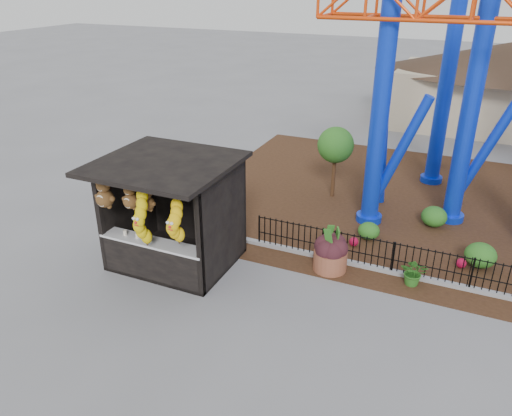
% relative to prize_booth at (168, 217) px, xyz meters
% --- Properties ---
extents(ground, '(120.00, 120.00, 0.00)m').
position_rel_prize_booth_xyz_m(ground, '(3.01, -0.91, -1.53)').
color(ground, slate).
rests_on(ground, ground).
extents(mulch_bed, '(18.00, 12.00, 0.02)m').
position_rel_prize_booth_xyz_m(mulch_bed, '(7.01, 7.09, -1.52)').
color(mulch_bed, '#331E11').
rests_on(mulch_bed, ground).
extents(curb, '(18.00, 0.18, 0.12)m').
position_rel_prize_booth_xyz_m(curb, '(7.01, 2.09, -1.47)').
color(curb, gray).
rests_on(curb, ground).
extents(prize_booth, '(3.50, 3.40, 3.12)m').
position_rel_prize_booth_xyz_m(prize_booth, '(0.00, 0.00, 0.00)').
color(prize_booth, black).
rests_on(prize_booth, ground).
extents(picket_fence, '(12.20, 0.06, 1.00)m').
position_rel_prize_booth_xyz_m(picket_fence, '(7.91, 2.09, -1.03)').
color(picket_fence, black).
rests_on(picket_fence, ground).
extents(terracotta_planter, '(1.19, 1.19, 0.59)m').
position_rel_prize_booth_xyz_m(terracotta_planter, '(4.18, 1.61, -1.23)').
color(terracotta_planter, brown).
rests_on(terracotta_planter, ground).
extents(planter_foliage, '(0.70, 0.70, 0.64)m').
position_rel_prize_booth_xyz_m(planter_foliage, '(4.18, 1.61, -0.62)').
color(planter_foliage, black).
rests_on(planter_foliage, terracotta_planter).
extents(potted_plant, '(0.72, 0.63, 0.77)m').
position_rel_prize_booth_xyz_m(potted_plant, '(6.42, 1.78, -1.14)').
color(potted_plant, '#205318').
rests_on(potted_plant, ground).
extents(landscaping, '(8.38, 3.54, 0.70)m').
position_rel_prize_booth_xyz_m(landscaping, '(7.77, 4.31, -1.21)').
color(landscaping, '#265D1B').
rests_on(landscaping, mulch_bed).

